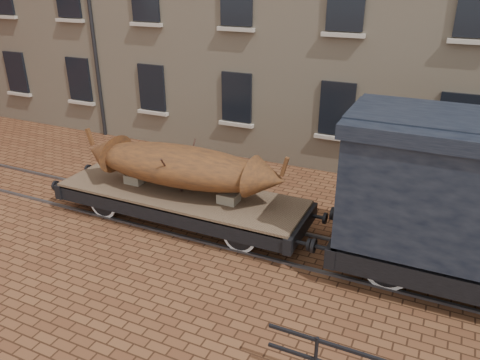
% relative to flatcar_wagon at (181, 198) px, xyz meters
% --- Properties ---
extents(ground, '(90.00, 90.00, 0.00)m').
position_rel_flatcar_wagon_xyz_m(ground, '(1.80, -0.00, -0.71)').
color(ground, '#532E1B').
extents(rail_track, '(30.00, 1.52, 0.06)m').
position_rel_flatcar_wagon_xyz_m(rail_track, '(1.80, -0.00, -0.68)').
color(rail_track, '#59595E').
rests_on(rail_track, ground).
extents(flatcar_wagon, '(7.52, 2.04, 1.13)m').
position_rel_flatcar_wagon_xyz_m(flatcar_wagon, '(0.00, 0.00, 0.00)').
color(flatcar_wagon, brown).
rests_on(flatcar_wagon, ground).
extents(iron_boat, '(5.75, 1.76, 1.41)m').
position_rel_flatcar_wagon_xyz_m(iron_boat, '(0.04, -0.00, 0.93)').
color(iron_boat, brown).
rests_on(iron_boat, flatcar_wagon).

